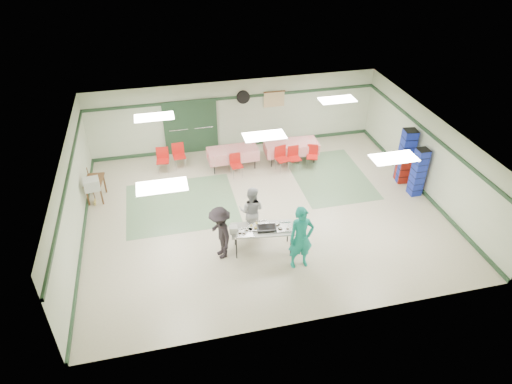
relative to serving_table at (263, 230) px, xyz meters
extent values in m
plane|color=#C1B89B|center=(0.46, 1.76, -0.71)|extent=(11.00, 11.00, 0.00)
plane|color=white|center=(0.46, 1.76, 1.99)|extent=(11.00, 11.00, 0.00)
plane|color=beige|center=(0.46, 6.26, 0.64)|extent=(11.00, 0.00, 11.00)
plane|color=beige|center=(0.46, -2.74, 0.64)|extent=(11.00, 0.00, 11.00)
plane|color=beige|center=(-5.04, 1.76, 0.64)|extent=(0.00, 9.00, 9.00)
plane|color=beige|center=(5.96, 1.76, 0.64)|extent=(0.00, 9.00, 9.00)
cube|color=#213D26|center=(0.46, 6.23, 1.34)|extent=(11.00, 0.06, 0.10)
cube|color=#213D26|center=(0.46, 6.23, -0.65)|extent=(11.00, 0.06, 0.12)
cube|color=#213D26|center=(-5.01, 1.76, 1.34)|extent=(0.06, 9.00, 0.10)
cube|color=#213D26|center=(-5.01, 1.76, -0.65)|extent=(0.06, 9.00, 0.12)
cube|color=#213D26|center=(5.93, 1.76, 1.34)|extent=(0.06, 9.00, 0.10)
cube|color=#213D26|center=(5.93, 1.76, -0.65)|extent=(0.06, 9.00, 0.12)
cube|color=gray|center=(-2.04, 2.76, -0.71)|extent=(3.50, 3.00, 0.01)
cube|color=gray|center=(3.26, 3.26, -0.71)|extent=(2.50, 3.50, 0.01)
cube|color=gray|center=(-1.74, 6.20, 0.34)|extent=(0.90, 0.06, 2.10)
cube|color=gray|center=(-0.79, 6.20, 0.34)|extent=(0.90, 0.06, 2.10)
cube|color=#213D26|center=(-1.27, 6.18, 0.34)|extent=(2.00, 0.03, 2.15)
cylinder|color=black|center=(0.76, 6.20, 1.34)|extent=(0.50, 0.10, 0.50)
cube|color=#D6BC86|center=(1.96, 6.20, 1.14)|extent=(0.80, 0.02, 0.60)
cube|color=#A7A7A2|center=(0.00, 0.00, 0.03)|extent=(1.82, 0.92, 0.04)
cylinder|color=black|center=(-0.78, -0.18, -0.35)|extent=(0.04, 0.04, 0.72)
cylinder|color=black|center=(0.71, -0.38, -0.35)|extent=(0.04, 0.04, 0.72)
cylinder|color=black|center=(-0.71, 0.38, -0.35)|extent=(0.04, 0.04, 0.72)
cylinder|color=black|center=(0.78, 0.18, -0.35)|extent=(0.04, 0.04, 0.72)
cube|color=silver|center=(0.53, -0.09, 0.06)|extent=(0.62, 0.50, 0.02)
cube|color=silver|center=(-0.09, 0.11, 0.06)|extent=(0.64, 0.52, 0.02)
cube|color=silver|center=(-0.58, -0.10, 0.06)|extent=(0.58, 0.47, 0.02)
cube|color=black|center=(0.09, -0.06, 0.09)|extent=(0.56, 0.39, 0.08)
cube|color=white|center=(-0.82, 0.01, 0.15)|extent=(0.24, 0.23, 0.20)
imported|color=teal|center=(0.83, -0.82, 0.22)|extent=(0.69, 0.47, 1.87)
imported|color=#95969B|center=(-0.13, 0.84, 0.07)|extent=(0.94, 0.86, 1.57)
imported|color=black|center=(-1.18, 0.02, 0.09)|extent=(0.79, 1.14, 1.61)
cube|color=red|center=(2.24, 4.68, 0.03)|extent=(1.98, 0.93, 0.05)
cube|color=red|center=(2.24, 4.68, -0.16)|extent=(1.98, 0.96, 0.40)
cylinder|color=black|center=(1.41, 4.39, -0.35)|extent=(0.04, 0.04, 0.72)
cylinder|color=black|center=(3.03, 4.31, -0.35)|extent=(0.04, 0.04, 0.72)
cylinder|color=black|center=(1.44, 5.04, -0.35)|extent=(0.04, 0.04, 0.72)
cylinder|color=black|center=(3.06, 4.96, -0.35)|extent=(0.04, 0.04, 0.72)
cube|color=red|center=(0.04, 4.68, 0.03)|extent=(1.82, 0.83, 0.05)
cube|color=red|center=(0.04, 4.68, -0.16)|extent=(1.82, 0.85, 0.40)
cylinder|color=black|center=(-0.70, 4.35, -0.35)|extent=(0.04, 0.04, 0.72)
cylinder|color=black|center=(0.79, 4.40, -0.35)|extent=(0.04, 0.04, 0.72)
cylinder|color=black|center=(-0.72, 4.95, -0.35)|extent=(0.04, 0.04, 0.72)
cylinder|color=black|center=(0.77, 5.00, -0.35)|extent=(0.04, 0.04, 0.72)
cube|color=red|center=(2.17, 4.03, -0.27)|extent=(0.43, 0.43, 0.04)
cube|color=red|center=(2.16, 4.21, -0.04)|extent=(0.41, 0.06, 0.41)
cylinder|color=silver|center=(2.02, 3.85, -0.50)|extent=(0.02, 0.02, 0.43)
cylinder|color=silver|center=(2.34, 3.87, -0.50)|extent=(0.02, 0.02, 0.43)
cylinder|color=silver|center=(2.00, 4.18, -0.50)|extent=(0.02, 0.02, 0.43)
cylinder|color=silver|center=(2.32, 4.20, -0.50)|extent=(0.02, 0.02, 0.43)
cube|color=red|center=(1.72, 4.03, -0.24)|extent=(0.52, 0.52, 0.04)
cube|color=red|center=(1.68, 4.22, 0.00)|extent=(0.43, 0.13, 0.43)
cylinder|color=silver|center=(1.58, 3.82, -0.49)|extent=(0.02, 0.02, 0.45)
cylinder|color=silver|center=(1.92, 3.89, -0.49)|extent=(0.02, 0.02, 0.45)
cylinder|color=silver|center=(1.51, 4.16, -0.49)|extent=(0.02, 0.02, 0.45)
cylinder|color=silver|center=(1.85, 4.23, -0.49)|extent=(0.02, 0.02, 0.45)
cube|color=red|center=(2.84, 4.03, -0.28)|extent=(0.51, 0.51, 0.04)
cube|color=red|center=(2.90, 4.19, -0.06)|extent=(0.39, 0.17, 0.39)
cylinder|color=silver|center=(2.63, 3.93, -0.51)|extent=(0.02, 0.02, 0.41)
cylinder|color=silver|center=(2.93, 3.82, -0.51)|extent=(0.02, 0.02, 0.41)
cylinder|color=silver|center=(2.74, 4.23, -0.51)|extent=(0.02, 0.02, 0.41)
cylinder|color=silver|center=(3.04, 4.12, -0.51)|extent=(0.02, 0.02, 0.41)
cube|color=red|center=(0.04, 4.03, -0.28)|extent=(0.43, 0.43, 0.04)
cube|color=red|center=(0.03, 4.20, -0.06)|extent=(0.40, 0.08, 0.40)
cylinder|color=silver|center=(-0.10, 3.85, -0.51)|extent=(0.02, 0.02, 0.41)
cylinder|color=silver|center=(0.22, 3.88, -0.51)|extent=(0.02, 0.02, 0.41)
cylinder|color=silver|center=(-0.13, 4.17, -0.51)|extent=(0.02, 0.02, 0.41)
cylinder|color=silver|center=(0.19, 4.20, -0.51)|extent=(0.02, 0.02, 0.41)
cube|color=red|center=(-1.86, 5.08, -0.24)|extent=(0.46, 0.46, 0.04)
cube|color=red|center=(-1.87, 5.27, 0.00)|extent=(0.43, 0.07, 0.43)
cylinder|color=silver|center=(-2.02, 4.89, -0.49)|extent=(0.02, 0.02, 0.45)
cylinder|color=silver|center=(-1.67, 4.91, -0.49)|extent=(0.02, 0.02, 0.45)
cylinder|color=silver|center=(-2.04, 5.24, -0.49)|extent=(0.02, 0.02, 0.45)
cylinder|color=silver|center=(-1.70, 5.26, -0.49)|extent=(0.02, 0.02, 0.45)
cube|color=red|center=(-2.46, 4.88, -0.24)|extent=(0.47, 0.47, 0.04)
cube|color=red|center=(-2.44, 5.07, 0.00)|extent=(0.43, 0.09, 0.43)
cylinder|color=silver|center=(-2.65, 4.72, -0.49)|extent=(0.02, 0.02, 0.45)
cylinder|color=silver|center=(-2.30, 4.69, -0.49)|extent=(0.02, 0.02, 0.45)
cylinder|color=silver|center=(-2.61, 5.07, -0.49)|extent=(0.02, 0.02, 0.45)
cylinder|color=silver|center=(-2.27, 5.03, -0.49)|extent=(0.02, 0.02, 0.45)
cube|color=#1A229D|center=(5.61, 1.59, 0.13)|extent=(0.37, 0.37, 1.69)
cube|color=maroon|center=(5.61, 2.43, -0.15)|extent=(0.48, 0.48, 1.13)
cube|color=#1A229D|center=(5.61, 2.47, 0.26)|extent=(0.48, 0.48, 1.94)
cube|color=brown|center=(-4.69, 3.70, 0.01)|extent=(0.63, 0.90, 0.05)
cube|color=brown|center=(-4.94, 3.38, -0.36)|extent=(0.05, 0.05, 0.70)
cube|color=brown|center=(-4.51, 3.33, -0.36)|extent=(0.05, 0.05, 0.70)
cube|color=brown|center=(-4.87, 4.07, -0.36)|extent=(0.05, 0.05, 0.70)
cube|color=brown|center=(-4.44, 4.03, -0.36)|extent=(0.05, 0.05, 0.70)
cube|color=#BABBB6|center=(-4.69, 3.13, 0.21)|extent=(0.51, 0.46, 0.37)
cylinder|color=brown|center=(-4.77, 3.49, -0.01)|extent=(0.04, 0.22, 1.36)
camera|label=1|loc=(-2.41, -9.53, 7.89)|focal=32.00mm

